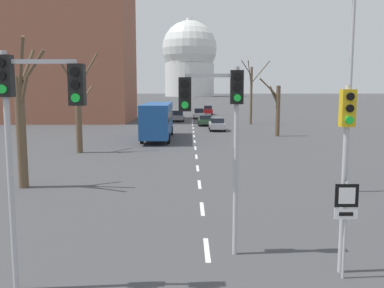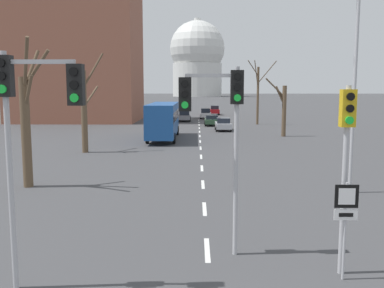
{
  "view_description": "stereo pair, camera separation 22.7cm",
  "coord_description": "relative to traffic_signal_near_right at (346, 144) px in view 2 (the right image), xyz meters",
  "views": [
    {
      "loc": [
        -0.56,
        -5.48,
        4.92
      ],
      "look_at": [
        -0.46,
        6.6,
        3.35
      ],
      "focal_mm": 40.0,
      "sensor_mm": 36.0,
      "label": 1
    },
    {
      "loc": [
        -0.33,
        -5.48,
        4.92
      ],
      "look_at": [
        -0.46,
        6.6,
        3.35
      ],
      "focal_mm": 40.0,
      "sensor_mm": 36.0,
      "label": 2
    }
  ],
  "objects": [
    {
      "name": "lane_stripe_1",
      "position": [
        -3.53,
        1.63,
        -3.49
      ],
      "size": [
        0.16,
        2.0,
        0.01
      ],
      "primitive_type": "cube",
      "color": "silver",
      "rests_on": "ground_plane"
    },
    {
      "name": "lane_stripe_2",
      "position": [
        -3.53,
        6.13,
        -3.49
      ],
      "size": [
        0.16,
        2.0,
        0.01
      ],
      "primitive_type": "cube",
      "color": "silver",
      "rests_on": "ground_plane"
    },
    {
      "name": "lane_stripe_3",
      "position": [
        -3.53,
        10.63,
        -3.49
      ],
      "size": [
        0.16,
        2.0,
        0.01
      ],
      "primitive_type": "cube",
      "color": "silver",
      "rests_on": "ground_plane"
    },
    {
      "name": "lane_stripe_4",
      "position": [
        -3.53,
        15.13,
        -3.49
      ],
      "size": [
        0.16,
        2.0,
        0.01
      ],
      "primitive_type": "cube",
      "color": "silver",
      "rests_on": "ground_plane"
    },
    {
      "name": "lane_stripe_5",
      "position": [
        -3.53,
        19.63,
        -3.49
      ],
      "size": [
        0.16,
        2.0,
        0.01
      ],
      "primitive_type": "cube",
      "color": "silver",
      "rests_on": "ground_plane"
    },
    {
      "name": "lane_stripe_6",
      "position": [
        -3.53,
        24.13,
        -3.49
      ],
      "size": [
        0.16,
        2.0,
        0.01
      ],
      "primitive_type": "cube",
      "color": "silver",
      "rests_on": "ground_plane"
    },
    {
      "name": "lane_stripe_7",
      "position": [
        -3.53,
        28.63,
        -3.49
      ],
      "size": [
        0.16,
        2.0,
        0.01
      ],
      "primitive_type": "cube",
      "color": "silver",
      "rests_on": "ground_plane"
    },
    {
      "name": "lane_stripe_8",
      "position": [
        -3.53,
        33.13,
        -3.49
      ],
      "size": [
        0.16,
        2.0,
        0.01
      ],
      "primitive_type": "cube",
      "color": "silver",
      "rests_on": "ground_plane"
    },
    {
      "name": "lane_stripe_9",
      "position": [
        -3.53,
        37.63,
        -3.49
      ],
      "size": [
        0.16,
        2.0,
        0.01
      ],
      "primitive_type": "cube",
      "color": "silver",
      "rests_on": "ground_plane"
    },
    {
      "name": "lane_stripe_10",
      "position": [
        -3.53,
        42.13,
        -3.49
      ],
      "size": [
        0.16,
        2.0,
        0.01
      ],
      "primitive_type": "cube",
      "color": "silver",
      "rests_on": "ground_plane"
    },
    {
      "name": "lane_stripe_11",
      "position": [
        -3.53,
        46.63,
        -3.49
      ],
      "size": [
        0.16,
        2.0,
        0.01
      ],
      "primitive_type": "cube",
      "color": "silver",
      "rests_on": "ground_plane"
    },
    {
      "name": "lane_stripe_12",
      "position": [
        -3.53,
        51.13,
        -3.49
      ],
      "size": [
        0.16,
        2.0,
        0.01
      ],
      "primitive_type": "cube",
      "color": "silver",
      "rests_on": "ground_plane"
    },
    {
      "name": "lane_stripe_13",
      "position": [
        -3.53,
        55.63,
        -3.49
      ],
      "size": [
        0.16,
        2.0,
        0.01
      ],
      "primitive_type": "cube",
      "color": "silver",
      "rests_on": "ground_plane"
    },
    {
      "name": "traffic_signal_near_right",
      "position": [
        0.0,
        0.0,
        0.0
      ],
      "size": [
        0.36,
        0.34,
        5.0
      ],
      "color": "#B2B2B7",
      "rests_on": "ground_plane"
    },
    {
      "name": "traffic_signal_near_left",
      "position": [
        -7.78,
        -0.97,
        0.89
      ],
      "size": [
        2.02,
        0.34,
        5.79
      ],
      "color": "#B2B2B7",
      "rests_on": "ground_plane"
    },
    {
      "name": "traffic_signal_centre_tall",
      "position": [
        -3.21,
        1.29,
        0.7
      ],
      "size": [
        1.84,
        0.34,
        5.54
      ],
      "color": "#B2B2B7",
      "rests_on": "ground_plane"
    },
    {
      "name": "route_sign_post",
      "position": [
        -0.06,
        -0.39,
        -1.74
      ],
      "size": [
        0.6,
        0.08,
        2.57
      ],
      "color": "#B2B2B7",
      "rests_on": "ground_plane"
    },
    {
      "name": "street_lamp_right",
      "position": [
        3.07,
        8.98,
        2.17
      ],
      "size": [
        2.18,
        0.36,
        9.36
      ],
      "color": "#B2B2B7",
      "rests_on": "ground_plane"
    },
    {
      "name": "sedan_near_left",
      "position": [
        -5.68,
        53.14,
        -2.64
      ],
      "size": [
        1.82,
        4.59,
        1.69
      ],
      "color": "slate",
      "rests_on": "ground_plane"
    },
    {
      "name": "sedan_near_right",
      "position": [
        -0.5,
        69.27,
        -2.62
      ],
      "size": [
        1.77,
        4.25,
        1.74
      ],
      "color": "maroon",
      "rests_on": "ground_plane"
    },
    {
      "name": "sedan_mid_centre",
      "position": [
        -2.41,
        59.15,
        -2.66
      ],
      "size": [
        1.79,
        3.85,
        1.69
      ],
      "color": "silver",
      "rests_on": "ground_plane"
    },
    {
      "name": "sedan_far_left",
      "position": [
        -0.76,
        38.94,
        -2.73
      ],
      "size": [
        1.82,
        4.2,
        1.51
      ],
      "color": "#B7B7BC",
      "rests_on": "ground_plane"
    },
    {
      "name": "sedan_far_right",
      "position": [
        -1.86,
        45.86,
        -2.76
      ],
      "size": [
        1.91,
        4.18,
        1.42
      ],
      "color": "#2D4C33",
      "rests_on": "ground_plane"
    },
    {
      "name": "city_bus",
      "position": [
        -7.09,
        30.33,
        -1.44
      ],
      "size": [
        2.66,
        10.8,
        3.48
      ],
      "color": "#19478C",
      "rests_on": "ground_plane"
    },
    {
      "name": "bare_tree_left_near",
      "position": [
        -12.26,
        9.99,
        -0.24
      ],
      "size": [
        1.75,
        2.41,
        7.31
      ],
      "color": "brown",
      "rests_on": "ground_plane"
    },
    {
      "name": "bare_tree_right_near",
      "position": [
        4.5,
        47.67,
        0.88
      ],
      "size": [
        3.85,
        2.3,
        8.67
      ],
      "color": "brown",
      "rests_on": "ground_plane"
    },
    {
      "name": "bare_tree_left_far",
      "position": [
        -12.45,
        21.73,
        -0.02
      ],
      "size": [
        2.6,
        2.93,
        7.65
      ],
      "color": "brown",
      "rests_on": "ground_plane"
    },
    {
      "name": "bare_tree_right_far",
      "position": [
        5.03,
        32.99,
        -0.64
      ],
      "size": [
        2.24,
        0.6,
        5.99
      ],
      "color": "brown",
      "rests_on": "ground_plane"
    },
    {
      "name": "capitol_dome",
      "position": [
        -3.53,
        253.33,
        19.3
      ],
      "size": [
        33.12,
        33.12,
        46.78
      ],
      "color": "silver",
      "rests_on": "ground_plane"
    },
    {
      "name": "apartment_block_left",
      "position": [
        -21.77,
        54.31,
        6.64
      ],
      "size": [
        18.0,
        14.0,
        20.25
      ],
      "primitive_type": "cube",
      "color": "#935642",
      "rests_on": "ground_plane"
    }
  ]
}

